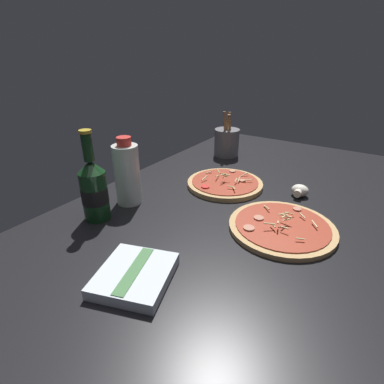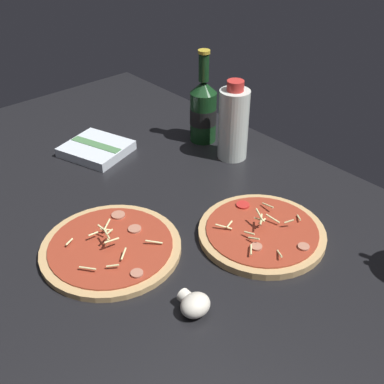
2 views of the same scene
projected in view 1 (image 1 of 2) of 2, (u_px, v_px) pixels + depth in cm
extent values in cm
cube|color=black|center=(236.00, 216.00, 86.01)|extent=(160.00, 90.00, 2.50)
cylinder|color=tan|center=(282.00, 227.00, 76.89)|extent=(27.02, 27.02, 1.23)
cylinder|color=#9E3823|center=(282.00, 225.00, 76.56)|extent=(23.78, 23.78, 0.30)
cylinder|color=#B7755B|center=(259.00, 218.00, 78.97)|extent=(2.63, 2.63, 0.40)
cylinder|color=#B7755B|center=(297.00, 209.00, 83.35)|extent=(2.30, 2.30, 0.40)
cylinder|color=#B7755B|center=(249.00, 228.00, 74.54)|extent=(2.81, 2.81, 0.40)
cylinder|color=beige|center=(284.00, 216.00, 74.89)|extent=(3.07, 1.03, 0.70)
cylinder|color=beige|center=(289.00, 213.00, 79.56)|extent=(1.78, 2.36, 1.08)
cylinder|color=beige|center=(315.00, 224.00, 75.27)|extent=(2.76, 2.17, 0.41)
cylinder|color=beige|center=(302.00, 216.00, 78.94)|extent=(1.68, 2.03, 0.59)
cylinder|color=beige|center=(285.00, 228.00, 72.54)|extent=(0.52, 2.07, 0.45)
cylinder|color=beige|center=(286.00, 216.00, 76.37)|extent=(0.73, 3.06, 0.62)
cylinder|color=beige|center=(300.00, 239.00, 69.40)|extent=(1.11, 2.01, 0.42)
cylinder|color=beige|center=(267.00, 207.00, 83.47)|extent=(2.53, 2.65, 0.90)
cylinder|color=beige|center=(284.00, 214.00, 75.20)|extent=(1.62, 2.38, 1.03)
cylinder|color=beige|center=(287.00, 220.00, 75.63)|extent=(1.68, 1.85, 0.86)
cylinder|color=beige|center=(273.00, 225.00, 74.22)|extent=(1.87, 2.04, 0.74)
cylinder|color=beige|center=(270.00, 224.00, 73.81)|extent=(1.95, 2.58, 0.70)
cylinder|color=beige|center=(278.00, 222.00, 73.54)|extent=(2.34, 0.91, 1.00)
cylinder|color=tan|center=(225.00, 184.00, 101.46)|extent=(25.34, 25.34, 1.49)
cylinder|color=#9E3823|center=(225.00, 181.00, 101.07)|extent=(22.30, 22.30, 0.30)
cylinder|color=#B7755B|center=(232.00, 171.00, 108.45)|extent=(2.23, 2.23, 0.40)
cylinder|color=red|center=(205.00, 187.00, 96.33)|extent=(2.81, 2.81, 0.40)
cylinder|color=#B7755B|center=(242.00, 181.00, 100.69)|extent=(2.24, 2.24, 0.40)
cylinder|color=beige|center=(234.00, 188.00, 94.07)|extent=(2.90, 2.35, 1.00)
cylinder|color=beige|center=(204.00, 178.00, 100.69)|extent=(3.12, 0.60, 0.96)
cylinder|color=beige|center=(248.00, 180.00, 99.75)|extent=(2.29, 2.49, 0.60)
cylinder|color=beige|center=(239.00, 179.00, 99.65)|extent=(2.44, 0.83, 1.11)
cylinder|color=beige|center=(224.00, 177.00, 99.55)|extent=(2.31, 0.87, 0.56)
cylinder|color=beige|center=(217.00, 176.00, 102.09)|extent=(3.16, 1.01, 1.06)
cylinder|color=beige|center=(224.00, 174.00, 99.05)|extent=(3.05, 1.35, 1.36)
cylinder|color=beige|center=(225.00, 175.00, 99.67)|extent=(2.29, 2.83, 0.53)
cylinder|color=beige|center=(236.00, 180.00, 98.65)|extent=(2.26, 0.79, 0.81)
cylinder|color=beige|center=(231.00, 187.00, 94.89)|extent=(1.00, 2.25, 0.49)
cylinder|color=beige|center=(209.00, 172.00, 106.87)|extent=(2.04, 1.73, 0.85)
cylinder|color=beige|center=(244.00, 175.00, 104.55)|extent=(2.64, 2.10, 1.39)
cylinder|color=beige|center=(225.00, 176.00, 100.08)|extent=(0.36, 1.89, 0.63)
cylinder|color=beige|center=(218.00, 171.00, 104.82)|extent=(1.44, 1.77, 0.96)
cylinder|color=#143819|center=(95.00, 196.00, 79.65)|extent=(6.96, 6.96, 13.43)
cone|color=#143819|center=(90.00, 167.00, 76.06)|extent=(6.96, 6.96, 3.16)
cylinder|color=#143819|center=(87.00, 147.00, 73.86)|extent=(2.65, 2.65, 7.03)
cylinder|color=gold|center=(85.00, 132.00, 72.17)|extent=(3.04, 3.04, 0.80)
cylinder|color=black|center=(95.00, 195.00, 79.53)|extent=(7.03, 7.03, 4.30)
cylinder|color=silver|center=(127.00, 175.00, 87.16)|extent=(7.43, 7.43, 17.73)
cylinder|color=red|center=(124.00, 141.00, 82.80)|extent=(4.09, 4.09, 2.42)
cylinder|color=white|center=(298.00, 193.00, 92.44)|extent=(2.38, 2.38, 2.38)
ellipsoid|color=silver|center=(300.00, 190.00, 94.04)|extent=(4.50, 5.30, 3.71)
cylinder|color=slate|center=(227.00, 142.00, 128.55)|extent=(10.50, 10.50, 11.43)
cylinder|color=olive|center=(226.00, 128.00, 127.42)|extent=(3.03, 3.23, 13.76)
cylinder|color=olive|center=(230.00, 131.00, 124.92)|extent=(2.94, 2.20, 13.41)
cylinder|color=olive|center=(225.00, 129.00, 123.97)|extent=(1.48, 2.69, 14.65)
cube|color=silver|center=(135.00, 275.00, 59.79)|extent=(18.84, 18.00, 2.40)
cube|color=#4C7F4C|center=(134.00, 270.00, 59.23)|extent=(14.55, 6.90, 0.16)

